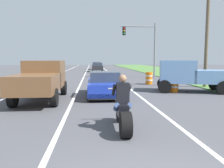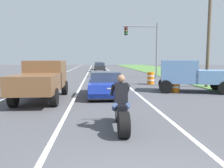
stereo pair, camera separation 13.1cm
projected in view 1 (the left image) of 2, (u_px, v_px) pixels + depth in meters
lane_stripe_left_solid at (46, 80)px, 22.26m from camera, size 0.14×120.00×0.01m
lane_stripe_right_solid at (118, 79)px, 22.89m from camera, size 0.14×120.00×0.01m
lane_stripe_centre_dashed at (82, 80)px, 22.57m from camera, size 0.14×120.00×0.01m
grass_verge_right at (212, 78)px, 23.78m from camera, size 10.00×120.00×0.06m
motorcycle_with_rider at (123, 110)px, 6.41m from camera, size 0.70×2.21×1.62m
sports_car_blue at (104, 85)px, 12.52m from camera, size 1.84×4.30×1.37m
pickup_truck_left_lane_brown at (41, 78)px, 11.15m from camera, size 2.02×4.80×1.98m
pickup_truck_right_shoulder_light_blue at (192, 74)px, 14.06m from camera, size 5.14×3.14×1.98m
traffic_light_mast_near at (145, 42)px, 24.59m from camera, size 3.94×0.34×6.00m
utility_pole_roadside at (207, 33)px, 15.99m from camera, size 0.24×0.24×7.83m
construction_barrel_nearest at (174, 84)px, 14.03m from camera, size 0.58×0.58×1.00m
construction_barrel_mid at (149, 78)px, 18.47m from camera, size 0.58×0.58×1.00m
distant_car_far_ahead at (97, 67)px, 37.10m from camera, size 1.80×4.00×1.50m
distant_car_further_ahead at (96, 66)px, 45.17m from camera, size 1.80×4.00×1.50m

